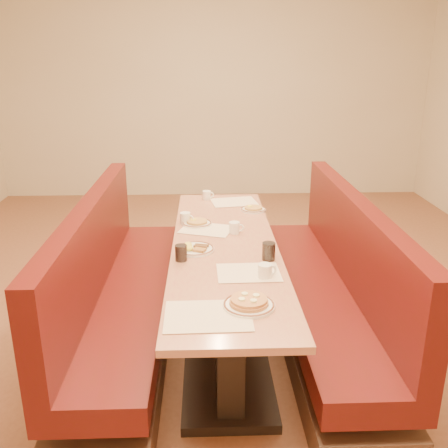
{
  "coord_description": "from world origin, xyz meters",
  "views": [
    {
      "loc": [
        -0.13,
        -3.12,
        1.96
      ],
      "look_at": [
        0.0,
        0.13,
        0.85
      ],
      "focal_mm": 40.0,
      "sensor_mm": 36.0,
      "label": 1
    }
  ],
  "objects_px": {
    "eggs_plate": "(194,249)",
    "coffee_mug_d": "(207,195)",
    "coffee_mug_a": "(265,271)",
    "soda_tumbler_near": "(181,253)",
    "booth_left": "(119,298)",
    "diner_table": "(225,295)",
    "pancake_plate": "(249,303)",
    "soda_tumbler_mid": "(269,251)",
    "booth_right": "(329,295)",
    "coffee_mug_b": "(186,218)",
    "coffee_mug_c": "(235,227)"
  },
  "relations": [
    {
      "from": "booth_left",
      "to": "coffee_mug_a",
      "type": "distance_m",
      "value": 1.17
    },
    {
      "from": "eggs_plate",
      "to": "coffee_mug_d",
      "type": "relative_size",
      "value": 2.48
    },
    {
      "from": "booth_right",
      "to": "soda_tumbler_near",
      "type": "height_order",
      "value": "booth_right"
    },
    {
      "from": "pancake_plate",
      "to": "soda_tumbler_near",
      "type": "relative_size",
      "value": 2.61
    },
    {
      "from": "booth_left",
      "to": "booth_right",
      "type": "xyz_separation_m",
      "value": [
        1.46,
        0.0,
        0.0
      ]
    },
    {
      "from": "eggs_plate",
      "to": "coffee_mug_d",
      "type": "height_order",
      "value": "coffee_mug_d"
    },
    {
      "from": "eggs_plate",
      "to": "coffee_mug_b",
      "type": "distance_m",
      "value": 0.56
    },
    {
      "from": "pancake_plate",
      "to": "coffee_mug_d",
      "type": "distance_m",
      "value": 1.99
    },
    {
      "from": "coffee_mug_a",
      "to": "coffee_mug_d",
      "type": "height_order",
      "value": "coffee_mug_a"
    },
    {
      "from": "soda_tumbler_mid",
      "to": "coffee_mug_c",
      "type": "bearing_deg",
      "value": 110.17
    },
    {
      "from": "coffee_mug_a",
      "to": "coffee_mug_b",
      "type": "height_order",
      "value": "same"
    },
    {
      "from": "booth_left",
      "to": "soda_tumbler_mid",
      "type": "xyz_separation_m",
      "value": [
        0.99,
        -0.27,
        0.44
      ]
    },
    {
      "from": "booth_left",
      "to": "booth_right",
      "type": "height_order",
      "value": "same"
    },
    {
      "from": "coffee_mug_b",
      "to": "coffee_mug_d",
      "type": "xyz_separation_m",
      "value": [
        0.16,
        0.65,
        -0.0
      ]
    },
    {
      "from": "diner_table",
      "to": "coffee_mug_a",
      "type": "xyz_separation_m",
      "value": [
        0.21,
        -0.54,
        0.42
      ]
    },
    {
      "from": "diner_table",
      "to": "booth_left",
      "type": "relative_size",
      "value": 1.0
    },
    {
      "from": "booth_left",
      "to": "booth_right",
      "type": "distance_m",
      "value": 1.46
    },
    {
      "from": "booth_left",
      "to": "coffee_mug_a",
      "type": "bearing_deg",
      "value": -29.59
    },
    {
      "from": "booth_right",
      "to": "coffee_mug_b",
      "type": "bearing_deg",
      "value": 155.99
    },
    {
      "from": "coffee_mug_a",
      "to": "soda_tumbler_near",
      "type": "height_order",
      "value": "soda_tumbler_near"
    },
    {
      "from": "booth_right",
      "to": "coffee_mug_c",
      "type": "height_order",
      "value": "booth_right"
    },
    {
      "from": "coffee_mug_a",
      "to": "soda_tumbler_near",
      "type": "bearing_deg",
      "value": 132.99
    },
    {
      "from": "coffee_mug_a",
      "to": "coffee_mug_c",
      "type": "distance_m",
      "value": 0.77
    },
    {
      "from": "booth_left",
      "to": "eggs_plate",
      "type": "bearing_deg",
      "value": -10.88
    },
    {
      "from": "soda_tumbler_near",
      "to": "soda_tumbler_mid",
      "type": "distance_m",
      "value": 0.54
    },
    {
      "from": "booth_left",
      "to": "pancake_plate",
      "type": "xyz_separation_m",
      "value": [
        0.82,
        -0.88,
        0.41
      ]
    },
    {
      "from": "booth_right",
      "to": "soda_tumbler_mid",
      "type": "height_order",
      "value": "booth_right"
    },
    {
      "from": "booth_right",
      "to": "coffee_mug_b",
      "type": "xyz_separation_m",
      "value": [
        -1.01,
        0.45,
        0.43
      ]
    },
    {
      "from": "diner_table",
      "to": "coffee_mug_d",
      "type": "distance_m",
      "value": 1.18
    },
    {
      "from": "booth_left",
      "to": "coffee_mug_a",
      "type": "relative_size",
      "value": 22.58
    },
    {
      "from": "booth_right",
      "to": "pancake_plate",
      "type": "relative_size",
      "value": 9.46
    },
    {
      "from": "soda_tumbler_mid",
      "to": "pancake_plate",
      "type": "bearing_deg",
      "value": -106.02
    },
    {
      "from": "coffee_mug_d",
      "to": "soda_tumbler_mid",
      "type": "bearing_deg",
      "value": -84.47
    },
    {
      "from": "coffee_mug_a",
      "to": "pancake_plate",
      "type": "bearing_deg",
      "value": -127.75
    },
    {
      "from": "booth_left",
      "to": "soda_tumbler_near",
      "type": "relative_size",
      "value": 24.68
    },
    {
      "from": "booth_left",
      "to": "coffee_mug_d",
      "type": "bearing_deg",
      "value": 60.6
    },
    {
      "from": "coffee_mug_b",
      "to": "coffee_mug_c",
      "type": "height_order",
      "value": "coffee_mug_b"
    },
    {
      "from": "diner_table",
      "to": "coffee_mug_c",
      "type": "height_order",
      "value": "coffee_mug_c"
    },
    {
      "from": "diner_table",
      "to": "coffee_mug_b",
      "type": "relative_size",
      "value": 23.12
    },
    {
      "from": "diner_table",
      "to": "pancake_plate",
      "type": "bearing_deg",
      "value": -84.34
    },
    {
      "from": "diner_table",
      "to": "coffee_mug_b",
      "type": "distance_m",
      "value": 0.67
    },
    {
      "from": "soda_tumbler_near",
      "to": "pancake_plate",
      "type": "bearing_deg",
      "value": -59.15
    },
    {
      "from": "booth_right",
      "to": "booth_left",
      "type": "bearing_deg",
      "value": 180.0
    },
    {
      "from": "diner_table",
      "to": "coffee_mug_a",
      "type": "distance_m",
      "value": 0.71
    },
    {
      "from": "coffee_mug_d",
      "to": "soda_tumbler_near",
      "type": "distance_m",
      "value": 1.37
    },
    {
      "from": "pancake_plate",
      "to": "coffee_mug_b",
      "type": "height_order",
      "value": "coffee_mug_b"
    },
    {
      "from": "pancake_plate",
      "to": "coffee_mug_a",
      "type": "distance_m",
      "value": 0.36
    },
    {
      "from": "soda_tumbler_mid",
      "to": "booth_right",
      "type": "bearing_deg",
      "value": 29.64
    },
    {
      "from": "pancake_plate",
      "to": "coffee_mug_a",
      "type": "bearing_deg",
      "value": 70.04
    },
    {
      "from": "pancake_plate",
      "to": "eggs_plate",
      "type": "relative_size",
      "value": 1.05
    }
  ]
}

